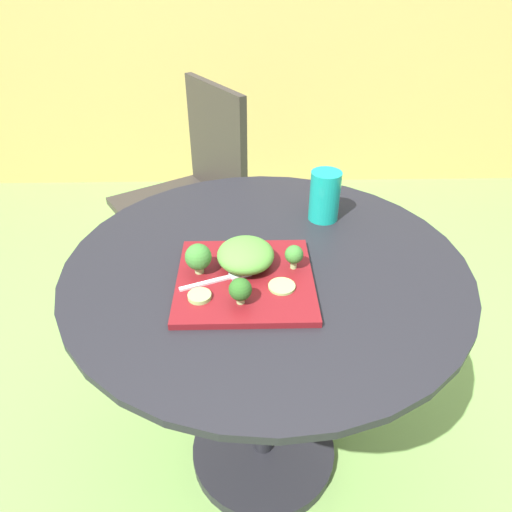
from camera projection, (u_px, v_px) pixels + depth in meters
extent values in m
plane|color=#70994C|center=(263.00, 452.00, 1.47)|extent=(12.00, 12.00, 0.00)
cube|color=tan|center=(252.00, 83.00, 2.80)|extent=(8.00, 0.08, 1.26)
cylinder|color=black|center=(266.00, 264.00, 1.05)|extent=(0.91, 0.91, 0.02)
cylinder|color=black|center=(265.00, 370.00, 1.25)|extent=(0.06, 0.06, 0.69)
cylinder|color=black|center=(263.00, 449.00, 1.45)|extent=(0.44, 0.44, 0.04)
cube|color=#332D28|center=(177.00, 208.00, 1.90)|extent=(0.61, 0.61, 0.03)
cube|color=#332D28|center=(216.00, 142.00, 1.85)|extent=(0.25, 0.37, 0.45)
cylinder|color=#332D28|center=(127.00, 245.00, 2.06)|extent=(0.02, 0.02, 0.43)
cylinder|color=#332D28|center=(160.00, 287.00, 1.81)|extent=(0.02, 0.02, 0.43)
cylinder|color=#332D28|center=(199.00, 223.00, 2.23)|extent=(0.02, 0.02, 0.43)
cylinder|color=#332D28|center=(238.00, 258.00, 1.98)|extent=(0.02, 0.02, 0.43)
cube|color=maroon|center=(245.00, 280.00, 0.98)|extent=(0.29, 0.29, 0.01)
cylinder|color=#149989|center=(325.00, 196.00, 1.17)|extent=(0.08, 0.08, 0.13)
cylinder|color=#118275|center=(324.00, 203.00, 1.18)|extent=(0.07, 0.07, 0.09)
cube|color=silver|center=(205.00, 283.00, 0.95)|extent=(0.11, 0.05, 0.00)
cube|color=silver|center=(240.00, 274.00, 0.98)|extent=(0.05, 0.04, 0.00)
ellipsoid|color=#519338|center=(246.00, 255.00, 0.99)|extent=(0.12, 0.13, 0.06)
cylinder|color=#99B770|center=(241.00, 300.00, 0.90)|extent=(0.02, 0.02, 0.01)
sphere|color=#285B1E|center=(240.00, 289.00, 0.88)|extent=(0.05, 0.05, 0.05)
cylinder|color=#99B770|center=(199.00, 269.00, 0.98)|extent=(0.02, 0.02, 0.02)
sphere|color=#38752D|center=(198.00, 257.00, 0.96)|extent=(0.06, 0.06, 0.06)
cylinder|color=#99B770|center=(293.00, 264.00, 0.99)|extent=(0.01, 0.01, 0.02)
sphere|color=#38752D|center=(294.00, 254.00, 0.98)|extent=(0.04, 0.04, 0.04)
cylinder|color=#8EB766|center=(200.00, 296.00, 0.91)|extent=(0.05, 0.05, 0.01)
cylinder|color=#8EB766|center=(282.00, 286.00, 0.94)|extent=(0.06, 0.06, 0.01)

